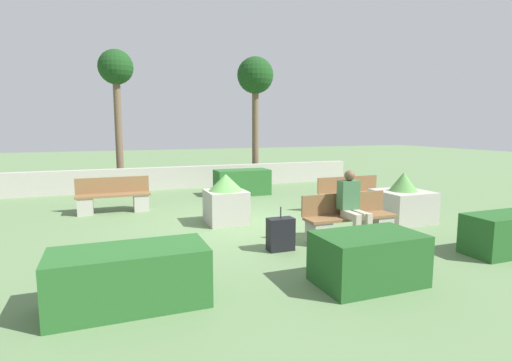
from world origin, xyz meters
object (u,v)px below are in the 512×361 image
suitcase (281,234)px  tree_center_left (255,80)px  tree_leftmost (116,75)px  person_seated_man (352,203)px  planter_corner_right (226,200)px  bench_front (349,222)px  planter_corner_left (403,202)px  bench_left_side (114,199)px  bench_right_side (352,198)px

suitcase → tree_center_left: bearing=71.9°
tree_leftmost → tree_center_left: (5.07, -0.13, 0.03)m
person_seated_man → planter_corner_right: bearing=128.5°
suitcase → bench_front: bearing=5.6°
planter_corner_left → planter_corner_right: planter_corner_left is taller
bench_front → suitcase: bench_front is taller
tree_center_left → suitcase: bearing=-108.1°
bench_front → person_seated_man: (-0.04, -0.14, 0.40)m
bench_front → bench_left_side: bearing=134.5°
bench_front → suitcase: (-1.50, -0.15, -0.05)m
planter_corner_left → suitcase: (-3.47, -0.96, -0.16)m
tree_leftmost → person_seated_man: bearing=-66.8°
bench_left_side → person_seated_man: bearing=-52.9°
bench_left_side → person_seated_man: (4.08, -4.34, 0.41)m
planter_corner_left → planter_corner_right: 4.00m
bench_front → bench_right_side: (1.55, 2.18, -0.00)m
bench_right_side → planter_corner_right: bearing=175.1°
suitcase → planter_corner_right: bearing=98.0°
person_seated_man → suitcase: bearing=-179.8°
suitcase → tree_center_left: 9.71m
planter_corner_left → tree_center_left: size_ratio=0.23×
bench_front → person_seated_man: bearing=-107.5°
bench_left_side → suitcase: bearing=-65.0°
suitcase → tree_center_left: (2.80, 8.56, 3.64)m
planter_corner_left → tree_center_left: tree_center_left is taller
bench_left_side → bench_front: bearing=-51.7°
tree_center_left → bench_right_side: bearing=-87.7°
bench_right_side → tree_leftmost: size_ratio=0.37×
planter_corner_left → tree_leftmost: tree_leftmost is taller
suitcase → tree_center_left: tree_center_left is taller
person_seated_man → planter_corner_left: (2.01, 0.95, -0.29)m
planter_corner_left → bench_left_side: bearing=150.9°
planter_corner_right → planter_corner_left: bearing=-18.6°
bench_front → bench_right_side: same height
suitcase → tree_leftmost: tree_leftmost is taller
person_seated_man → bench_right_side: bearing=55.5°
person_seated_man → bench_left_side: bearing=133.2°
bench_left_side → person_seated_man: 5.97m
tree_leftmost → planter_corner_right: bearing=-73.1°
planter_corner_left → tree_leftmost: (-5.74, 7.73, 3.45)m
bench_front → bench_left_side: (-4.13, 4.20, -0.00)m
tree_leftmost → planter_corner_left: bearing=-53.4°
bench_left_side → bench_right_side: same height
bench_front → bench_left_side: 5.89m
bench_left_side → planter_corner_left: size_ratio=1.58×
suitcase → tree_leftmost: 9.68m
bench_left_side → tree_center_left: (5.43, 4.21, 3.59)m
bench_right_side → suitcase: bearing=-149.1°
planter_corner_right → suitcase: 2.27m
planter_corner_right → tree_leftmost: 7.54m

